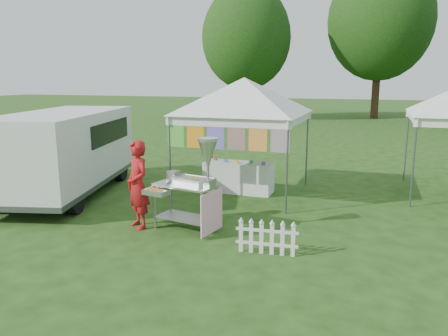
% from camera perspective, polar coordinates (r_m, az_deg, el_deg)
% --- Properties ---
extents(ground, '(120.00, 120.00, 0.00)m').
position_cam_1_polar(ground, '(8.44, -4.43, -9.03)').
color(ground, '#204012').
rests_on(ground, ground).
extents(canopy_main, '(4.24, 4.24, 3.45)m').
position_cam_1_polar(canopy_main, '(11.18, 2.67, 11.68)').
color(canopy_main, '#59595E').
rests_on(canopy_main, ground).
extents(tree_left, '(6.40, 6.40, 9.53)m').
position_cam_1_polar(tree_left, '(32.68, 2.94, 16.63)').
color(tree_left, '#341E12').
rests_on(tree_left, ground).
extents(tree_mid, '(7.60, 7.60, 11.52)m').
position_cam_1_polar(tree_mid, '(35.47, 19.76, 17.71)').
color(tree_mid, '#341E12').
rests_on(tree_mid, ground).
extents(donut_cart, '(1.47, 0.91, 1.88)m').
position_cam_1_polar(donut_cart, '(8.45, -4.09, -1.17)').
color(donut_cart, gray).
rests_on(donut_cart, ground).
extents(vendor, '(0.77, 0.72, 1.78)m').
position_cam_1_polar(vendor, '(8.88, -11.20, -2.17)').
color(vendor, '#AE1518').
rests_on(vendor, ground).
extents(cargo_van, '(3.29, 5.50, 2.14)m').
position_cam_1_polar(cargo_van, '(12.05, -19.79, 2.24)').
color(cargo_van, silver).
rests_on(cargo_van, ground).
extents(picket_fence, '(1.08, 0.12, 0.56)m').
position_cam_1_polar(picket_fence, '(7.60, 5.59, -9.12)').
color(picket_fence, silver).
rests_on(picket_fence, ground).
extents(display_table, '(1.80, 0.70, 0.79)m').
position_cam_1_polar(display_table, '(11.61, 1.90, -1.20)').
color(display_table, white).
rests_on(display_table, ground).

